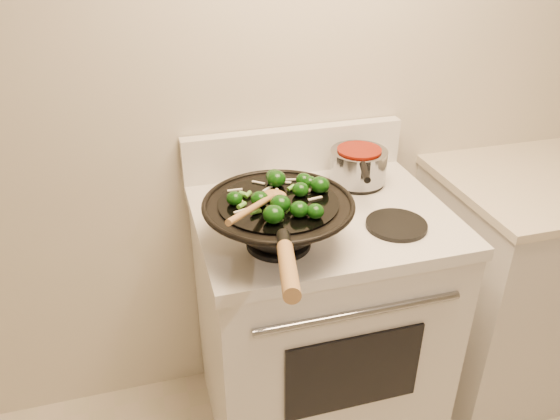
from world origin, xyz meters
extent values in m
plane|color=beige|center=(0.00, 1.50, 1.30)|extent=(3.50, 0.00, 3.50)
cube|color=white|center=(-0.22, 1.17, 0.44)|extent=(0.76, 0.64, 0.88)
cube|color=white|center=(-0.22, 1.17, 0.90)|extent=(0.78, 0.66, 0.04)
cube|color=white|center=(-0.22, 1.47, 1.00)|extent=(0.78, 0.05, 0.16)
cylinder|color=gray|center=(-0.22, 0.84, 0.78)|extent=(0.60, 0.02, 0.02)
cube|color=black|center=(-0.22, 0.84, 0.55)|extent=(0.42, 0.01, 0.28)
cylinder|color=black|center=(-0.40, 1.02, 0.93)|extent=(0.18, 0.18, 0.01)
cylinder|color=black|center=(-0.04, 1.02, 0.93)|extent=(0.18, 0.18, 0.01)
cylinder|color=black|center=(-0.40, 1.32, 0.93)|extent=(0.18, 0.18, 0.01)
cylinder|color=black|center=(-0.04, 1.32, 0.93)|extent=(0.18, 0.18, 0.01)
cube|color=silver|center=(0.67, 1.20, 0.44)|extent=(0.76, 0.60, 0.88)
cube|color=beige|center=(0.67, 1.20, 0.90)|extent=(0.78, 0.62, 0.03)
torus|color=black|center=(-0.40, 1.02, 1.05)|extent=(0.41, 0.41, 0.01)
cylinder|color=black|center=(-0.40, 1.02, 1.05)|extent=(0.32, 0.32, 0.01)
cylinder|color=black|center=(-0.45, 0.79, 1.08)|extent=(0.05, 0.07, 0.04)
cylinder|color=#9E703E|center=(-0.48, 0.66, 1.10)|extent=(0.08, 0.22, 0.06)
ellipsoid|color=#0B3408|center=(-0.44, 0.92, 1.08)|extent=(0.05, 0.05, 0.05)
cylinder|color=#52832F|center=(-0.42, 0.92, 1.06)|extent=(0.02, 0.02, 0.02)
ellipsoid|color=#0B3408|center=(-0.29, 1.08, 1.07)|extent=(0.04, 0.04, 0.03)
ellipsoid|color=#0B3408|center=(-0.45, 1.01, 1.08)|extent=(0.05, 0.05, 0.04)
ellipsoid|color=#0B3408|center=(-0.38, 1.13, 1.08)|extent=(0.05, 0.05, 0.04)
cylinder|color=#52832F|center=(-0.37, 1.13, 1.06)|extent=(0.02, 0.01, 0.01)
ellipsoid|color=#0B3408|center=(-0.38, 1.11, 1.08)|extent=(0.06, 0.06, 0.05)
ellipsoid|color=#0B3408|center=(-0.41, 0.97, 1.08)|extent=(0.05, 0.05, 0.05)
ellipsoid|color=#0B3408|center=(-0.28, 1.04, 1.08)|extent=(0.05, 0.05, 0.05)
cylinder|color=#52832F|center=(-0.26, 1.04, 1.06)|extent=(0.01, 0.02, 0.01)
ellipsoid|color=#0B3408|center=(-0.33, 0.91, 1.08)|extent=(0.05, 0.05, 0.04)
ellipsoid|color=#0B3408|center=(-0.31, 1.09, 1.08)|extent=(0.04, 0.04, 0.04)
ellipsoid|color=#0B3408|center=(-0.37, 0.93, 1.08)|extent=(0.05, 0.05, 0.04)
cylinder|color=#52832F|center=(-0.36, 0.93, 1.06)|extent=(0.02, 0.01, 0.02)
ellipsoid|color=#0B3408|center=(-0.33, 1.04, 1.08)|extent=(0.05, 0.05, 0.04)
ellipsoid|color=#0B3408|center=(-0.52, 1.04, 1.07)|extent=(0.04, 0.04, 0.04)
cube|color=white|center=(-0.50, 0.99, 1.06)|extent=(0.05, 0.02, 0.00)
cube|color=white|center=(-0.30, 1.07, 1.06)|extent=(0.06, 0.01, 0.00)
cube|color=white|center=(-0.39, 0.98, 1.06)|extent=(0.02, 0.04, 0.00)
cube|color=white|center=(-0.30, 1.01, 1.06)|extent=(0.04, 0.01, 0.00)
cube|color=white|center=(-0.43, 1.14, 1.06)|extent=(0.04, 0.03, 0.00)
cube|color=white|center=(-0.50, 1.11, 1.06)|extent=(0.04, 0.01, 0.00)
cube|color=white|center=(-0.33, 1.13, 1.06)|extent=(0.04, 0.01, 0.00)
cube|color=white|center=(-0.33, 1.07, 1.06)|extent=(0.04, 0.05, 0.00)
cube|color=white|center=(-0.41, 1.10, 1.06)|extent=(0.04, 0.04, 0.00)
cube|color=white|center=(-0.35, 1.12, 1.06)|extent=(0.04, 0.02, 0.00)
cylinder|color=#58A334|center=(-0.50, 1.01, 1.07)|extent=(0.03, 0.03, 0.01)
cylinder|color=#58A334|center=(-0.47, 1.07, 1.07)|extent=(0.02, 0.03, 0.02)
cylinder|color=#58A334|center=(-0.51, 1.07, 1.07)|extent=(0.02, 0.03, 0.02)
cylinder|color=#58A334|center=(-0.47, 0.97, 1.07)|extent=(0.03, 0.02, 0.01)
cylinder|color=#58A334|center=(-0.35, 1.07, 1.07)|extent=(0.03, 0.03, 0.02)
cylinder|color=#58A334|center=(-0.39, 0.96, 1.07)|extent=(0.03, 0.02, 0.02)
cylinder|color=#58A334|center=(-0.49, 1.07, 1.07)|extent=(0.01, 0.03, 0.02)
cylinder|color=#58A334|center=(-0.50, 1.06, 1.07)|extent=(0.03, 0.02, 0.02)
cylinder|color=#58A334|center=(-0.43, 0.92, 1.07)|extent=(0.03, 0.02, 0.02)
sphere|color=beige|center=(-0.39, 1.08, 1.06)|extent=(0.01, 0.01, 0.01)
sphere|color=beige|center=(-0.50, 1.04, 1.06)|extent=(0.01, 0.01, 0.01)
sphere|color=beige|center=(-0.30, 1.05, 1.06)|extent=(0.01, 0.01, 0.01)
ellipsoid|color=#9E703E|center=(-0.40, 1.04, 1.07)|extent=(0.08, 0.08, 0.02)
cylinder|color=#9E703E|center=(-0.49, 0.94, 1.10)|extent=(0.18, 0.22, 0.08)
cylinder|color=gray|center=(-0.04, 1.32, 0.99)|extent=(0.19, 0.19, 0.11)
cylinder|color=maroon|center=(-0.04, 1.32, 1.04)|extent=(0.15, 0.15, 0.01)
cylinder|color=black|center=(-0.08, 1.17, 1.03)|extent=(0.05, 0.12, 0.02)
camera|label=1|loc=(-0.74, -0.21, 1.75)|focal=35.00mm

